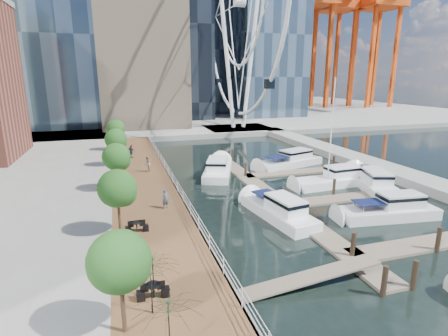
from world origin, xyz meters
TOP-DOWN VIEW (x-y plane):
  - ground at (0.00, 0.00)m, footprint 520.00×520.00m
  - boardwalk at (-9.00, 15.00)m, footprint 6.00×60.00m
  - seawall at (-6.00, 15.00)m, footprint 0.25×60.00m
  - land_far at (0.00, 102.00)m, footprint 200.00×114.00m
  - breakwater at (20.00, 20.00)m, footprint 4.00×60.00m
  - pier at (14.00, 52.00)m, footprint 14.00×12.00m
  - railing at (-6.10, 15.00)m, footprint 0.10×60.00m
  - floating_docks at (7.97, 9.98)m, footprint 16.00×34.00m
  - ferris_wheel at (14.00, 52.00)m, footprint 5.80×45.60m
  - port_cranes at (67.67, 95.67)m, footprint 40.00×52.00m
  - street_trees at (-11.40, 14.00)m, footprint 2.60×42.60m
  - cafe_tables at (-10.40, -2.00)m, footprint 2.50×13.70m
  - yacht_foreground at (10.11, 2.80)m, footprint 9.33×3.52m
  - pedestrian_near at (-7.74, 7.97)m, footprint 0.68×0.54m
  - pedestrian_mid at (-8.14, 20.15)m, footprint 0.81×0.98m
  - pedestrian_far at (-9.56, 28.07)m, footprint 1.07×0.95m
  - moored_yachts at (9.33, 11.88)m, footprint 20.60×36.47m
  - cafe_seating at (-9.95, -5.90)m, footprint 3.34×7.00m

SIDE VIEW (x-z plane):
  - ground at x=0.00m, z-range 0.00..0.00m
  - yacht_foreground at x=10.11m, z-range -1.07..1.07m
  - moored_yachts at x=9.33m, z-range -5.75..5.75m
  - floating_docks at x=7.97m, z-range -0.81..1.79m
  - boardwalk at x=-9.00m, z-range 0.00..1.00m
  - seawall at x=-6.00m, z-range 0.00..1.00m
  - land_far at x=0.00m, z-range 0.00..1.00m
  - breakwater at x=20.00m, z-range 0.00..1.00m
  - pier at x=14.00m, z-range 0.00..1.00m
  - cafe_tables at x=-10.40m, z-range 1.00..1.74m
  - railing at x=-6.10m, z-range 1.00..2.05m
  - pedestrian_near at x=-7.74m, z-range 1.00..2.65m
  - pedestrian_far at x=-9.56m, z-range 1.00..2.74m
  - pedestrian_mid at x=-8.14m, z-range 1.00..2.84m
  - cafe_seating at x=-9.95m, z-range 0.96..3.49m
  - street_trees at x=-11.40m, z-range 1.99..6.59m
  - port_cranes at x=67.67m, z-range 1.00..39.00m
  - ferris_wheel at x=14.00m, z-range 2.02..49.82m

